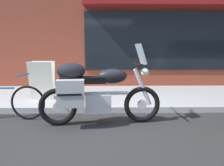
{
  "coord_description": "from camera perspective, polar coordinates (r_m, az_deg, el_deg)",
  "views": [
    {
      "loc": [
        0.18,
        -3.4,
        1.33
      ],
      "look_at": [
        0.24,
        0.59,
        0.7
      ],
      "focal_mm": 35.57,
      "sensor_mm": 36.0,
      "label": 1
    }
  ],
  "objects": [
    {
      "name": "ground_plane",
      "position": [
        3.66,
        -3.72,
        -12.37
      ],
      "size": [
        80.0,
        80.0,
        0.0
      ],
      "primitive_type": "plane",
      "color": "#2A2A2A"
    },
    {
      "name": "sandwich_board_sign",
      "position": [
        5.52,
        -17.54,
        0.68
      ],
      "size": [
        0.55,
        0.41,
        0.9
      ],
      "color": "silver",
      "rests_on": "sidewalk_curb"
    },
    {
      "name": "touring_motorcycle",
      "position": [
        3.82,
        -4.82,
        -1.94
      ],
      "size": [
        2.14,
        0.8,
        1.41
      ],
      "color": "black",
      "rests_on": "ground_plane"
    }
  ]
}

